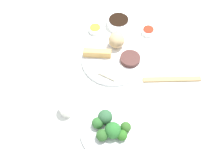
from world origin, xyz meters
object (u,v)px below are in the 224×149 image
(main_plate, at_px, (114,59))
(broccoli_plate, at_px, (111,130))
(chopsticks_pair, at_px, (172,79))
(sauce_ramekin_hot_mustard, at_px, (95,29))
(soy_sauce_bowl, at_px, (119,23))
(sauce_ramekin_sweet_and_sour, at_px, (148,31))
(teacup, at_px, (67,108))

(main_plate, xyz_separation_m, broccoli_plate, (0.29, 0.13, -0.00))
(chopsticks_pair, bearing_deg, sauce_ramekin_hot_mustard, -103.94)
(soy_sauce_bowl, height_order, chopsticks_pair, soy_sauce_bowl)
(main_plate, height_order, sauce_ramekin_sweet_and_sour, sauce_ramekin_sweet_and_sour)
(broccoli_plate, bearing_deg, teacup, -89.89)
(sauce_ramekin_hot_mustard, distance_m, teacup, 0.41)
(main_plate, distance_m, chopsticks_pair, 0.25)
(broccoli_plate, height_order, sauce_ramekin_hot_mustard, sauce_ramekin_hot_mustard)
(broccoli_plate, height_order, teacup, teacup)
(sauce_ramekin_sweet_and_sour, bearing_deg, soy_sauce_bowl, -84.41)
(main_plate, xyz_separation_m, chopsticks_pair, (-0.01, 0.25, -0.00))
(soy_sauce_bowl, distance_m, sauce_ramekin_hot_mustard, 0.11)
(broccoli_plate, height_order, chopsticks_pair, broccoli_plate)
(main_plate, xyz_separation_m, sauce_ramekin_hot_mustard, (-0.11, -0.15, 0.00))
(soy_sauce_bowl, relative_size, sauce_ramekin_sweet_and_sour, 1.90)
(sauce_ramekin_hot_mustard, bearing_deg, chopsticks_pair, 76.06)
(broccoli_plate, xyz_separation_m, teacup, (0.00, -0.18, 0.02))
(broccoli_plate, distance_m, sauce_ramekin_sweet_and_sour, 0.50)
(broccoli_plate, relative_size, soy_sauce_bowl, 1.96)
(broccoli_plate, bearing_deg, main_plate, -155.35)
(main_plate, relative_size, sauce_ramekin_hot_mustard, 4.64)
(main_plate, bearing_deg, chopsticks_pair, 93.29)
(soy_sauce_bowl, distance_m, chopsticks_pair, 0.37)
(main_plate, distance_m, sauce_ramekin_hot_mustard, 0.19)
(sauce_ramekin_sweet_and_sour, height_order, sauce_ramekin_hot_mustard, same)
(sauce_ramekin_hot_mustard, relative_size, teacup, 0.98)
(chopsticks_pair, bearing_deg, teacup, -44.62)
(chopsticks_pair, bearing_deg, soy_sauce_bowl, -119.45)
(main_plate, relative_size, teacup, 4.53)
(main_plate, bearing_deg, broccoli_plate, 24.65)
(sauce_ramekin_sweet_and_sour, relative_size, sauce_ramekin_hot_mustard, 1.00)
(sauce_ramekin_sweet_and_sour, distance_m, chopsticks_pair, 0.27)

